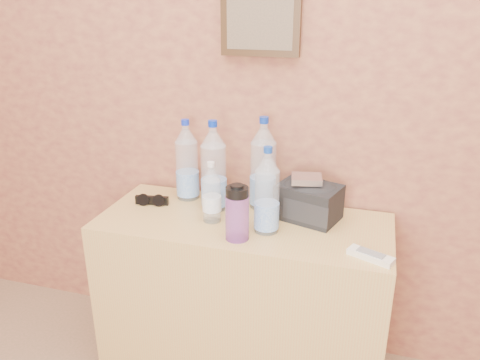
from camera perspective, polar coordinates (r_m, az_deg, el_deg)
name	(u,v)px	position (r m, az deg, el deg)	size (l,w,h in m)	color
picture_frame	(260,21)	(1.82, 2.51, 18.76)	(0.30, 0.03, 0.25)	#382311
dresser	(243,297)	(1.96, 0.34, -14.10)	(1.11, 0.46, 0.69)	tan
pet_large_a	(187,164)	(1.94, -6.48, 1.94)	(0.09, 0.09, 0.34)	silver
pet_large_b	(214,171)	(1.83, -3.23, 1.13)	(0.10, 0.10, 0.36)	white
pet_large_c	(263,168)	(1.84, 2.83, 1.43)	(0.10, 0.10, 0.37)	white
pet_large_d	(267,195)	(1.65, 3.31, -1.83)	(0.09, 0.09, 0.32)	silver
pet_small	(212,195)	(1.74, -3.48, -1.89)	(0.07, 0.07, 0.23)	#ACBDD4
nalgene_bottle	(237,213)	(1.61, -0.35, -4.00)	(0.08, 0.08, 0.20)	purple
sunglasses	(152,200)	(1.94, -10.68, -2.44)	(0.14, 0.05, 0.04)	black
ac_remote	(371,256)	(1.59, 15.63, -8.91)	(0.15, 0.05, 0.02)	silver
toiletry_bag	(309,200)	(1.79, 8.38, -2.39)	(0.22, 0.16, 0.15)	black
foil_packet	(307,179)	(1.75, 8.12, 0.12)	(0.11, 0.09, 0.02)	silver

